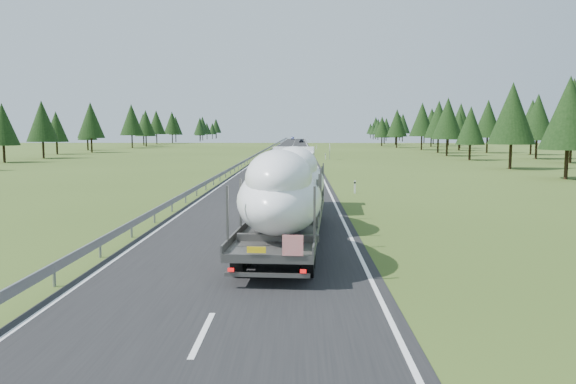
{
  "coord_description": "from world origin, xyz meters",
  "views": [
    {
      "loc": [
        2.3,
        -12.78,
        4.82
      ],
      "look_at": [
        1.77,
        11.98,
        2.08
      ],
      "focal_mm": 35.0,
      "sensor_mm": 36.0,
      "label": 1
    }
  ],
  "objects_px": {
    "distant_car_dark": "(301,141)",
    "distant_van": "(284,152)",
    "distant_car_blue": "(293,138)",
    "highway_sign": "(330,148)",
    "boat_truck": "(288,185)"
  },
  "relations": [
    {
      "from": "distant_van",
      "to": "distant_car_blue",
      "type": "xyz_separation_m",
      "value": [
        -0.88,
        187.16,
        -0.0
      ]
    },
    {
      "from": "highway_sign",
      "to": "distant_van",
      "type": "distance_m",
      "value": 13.11
    },
    {
      "from": "boat_truck",
      "to": "distant_car_blue",
      "type": "xyz_separation_m",
      "value": [
        -3.37,
        264.6,
        -1.55
      ]
    },
    {
      "from": "boat_truck",
      "to": "distant_car_blue",
      "type": "relative_size",
      "value": 4.55
    },
    {
      "from": "boat_truck",
      "to": "distant_car_dark",
      "type": "xyz_separation_m",
      "value": [
        1.08,
        193.75,
        -1.59
      ]
    },
    {
      "from": "distant_car_dark",
      "to": "distant_van",
      "type": "bearing_deg",
      "value": -88.58
    },
    {
      "from": "boat_truck",
      "to": "distant_van",
      "type": "bearing_deg",
      "value": 91.85
    },
    {
      "from": "distant_car_dark",
      "to": "distant_car_blue",
      "type": "height_order",
      "value": "distant_car_blue"
    },
    {
      "from": "distant_car_blue",
      "to": "highway_sign",
      "type": "bearing_deg",
      "value": -89.26
    },
    {
      "from": "highway_sign",
      "to": "distant_car_dark",
      "type": "height_order",
      "value": "highway_sign"
    },
    {
      "from": "distant_car_dark",
      "to": "distant_car_blue",
      "type": "distance_m",
      "value": 70.99
    },
    {
      "from": "distant_van",
      "to": "distant_car_dark",
      "type": "xyz_separation_m",
      "value": [
        3.57,
        116.31,
        -0.05
      ]
    },
    {
      "from": "distant_van",
      "to": "distant_car_blue",
      "type": "relative_size",
      "value": 1.19
    },
    {
      "from": "distant_van",
      "to": "distant_car_dark",
      "type": "distance_m",
      "value": 116.37
    },
    {
      "from": "distant_van",
      "to": "distant_car_dark",
      "type": "height_order",
      "value": "distant_van"
    }
  ]
}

